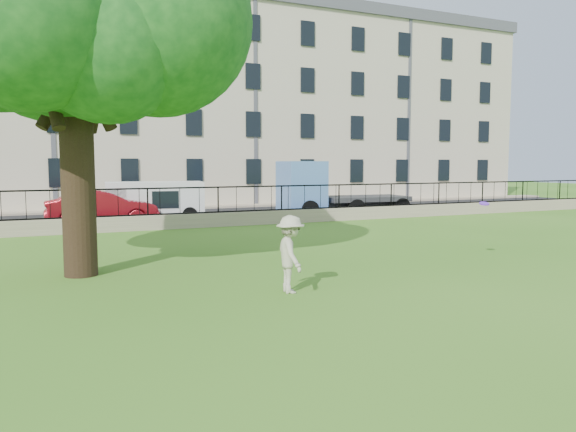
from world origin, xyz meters
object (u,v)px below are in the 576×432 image
white_van (155,202)px  blue_truck (343,188)px  red_sedan (102,208)px  man (291,254)px  frisbee (484,204)px

white_van → blue_truck: blue_truck is taller
red_sedan → white_van: white_van is taller
white_van → man: bearing=-84.8°
frisbee → white_van: white_van is taller
frisbee → red_sedan: bearing=121.7°
white_van → blue_truck: bearing=1.1°
man → blue_truck: size_ratio=0.24×
blue_truck → white_van: bearing=178.7°
red_sedan → blue_truck: size_ratio=0.70×
man → red_sedan: size_ratio=0.35×
man → white_van: size_ratio=0.37×
man → red_sedan: man is taller
red_sedan → blue_truck: blue_truck is taller
blue_truck → man: bearing=-119.6°
red_sedan → blue_truck: (12.16, 0.00, 0.64)m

